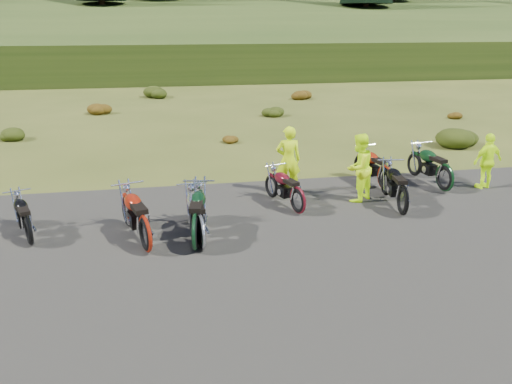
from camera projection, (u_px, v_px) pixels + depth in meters
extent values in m
plane|color=#414C19|center=(297.00, 235.00, 11.41)|extent=(300.00, 300.00, 0.00)
cube|color=black|center=(324.00, 277.00, 9.55)|extent=(20.00, 12.00, 0.04)
cube|color=#2D4216|center=(174.00, 41.00, 113.67)|extent=(300.00, 90.00, 9.17)
cylinder|color=black|center=(102.00, 9.00, 54.51)|extent=(0.70, 0.70, 2.20)
cylinder|color=black|center=(158.00, 0.00, 60.71)|extent=(0.70, 0.70, 2.20)
cylinder|color=black|center=(365.00, 12.00, 58.69)|extent=(0.70, 0.70, 2.20)
cylinder|color=black|center=(392.00, 3.00, 64.88)|extent=(0.70, 0.70, 2.20)
ellipsoid|color=black|center=(10.00, 133.00, 20.28)|extent=(1.03, 1.03, 0.61)
ellipsoid|color=#5D2E0B|center=(99.00, 107.00, 25.67)|extent=(1.30, 1.30, 0.77)
ellipsoid|color=black|center=(157.00, 91.00, 31.06)|extent=(1.56, 1.56, 0.92)
ellipsoid|color=#5D2E0B|center=(229.00, 137.00, 19.82)|extent=(0.77, 0.77, 0.45)
ellipsoid|color=black|center=(272.00, 110.00, 25.21)|extent=(1.03, 1.03, 0.61)
ellipsoid|color=#5D2E0B|center=(300.00, 93.00, 30.60)|extent=(1.30, 1.30, 0.77)
ellipsoid|color=black|center=(459.00, 134.00, 19.25)|extent=(1.56, 1.56, 0.92)
ellipsoid|color=#5D2E0B|center=(452.00, 114.00, 24.75)|extent=(0.77, 0.77, 0.45)
imported|color=#D2FF0D|center=(288.00, 161.00, 13.83)|extent=(0.73, 0.51, 1.90)
imported|color=#D2FF0D|center=(358.00, 169.00, 13.22)|extent=(1.13, 1.08, 1.83)
imported|color=#D2FF0D|center=(487.00, 162.00, 14.26)|extent=(1.00, 0.55, 1.61)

